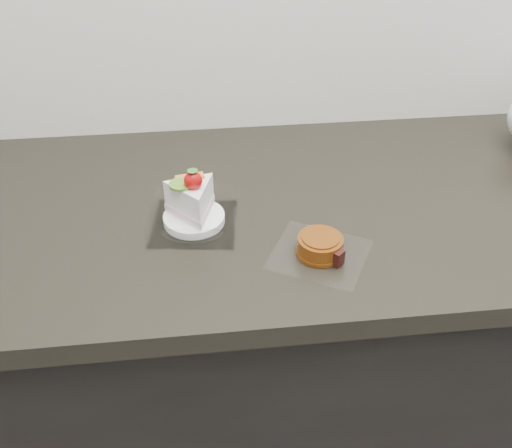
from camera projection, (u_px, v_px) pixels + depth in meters
counter at (328, 354)px, 1.35m from camera, size 2.04×0.64×0.90m
cake_tray at (193, 209)px, 0.99m from camera, size 0.17×0.17×0.12m
mooncake_wrap at (320, 248)px, 0.93m from camera, size 0.20×0.20×0.04m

